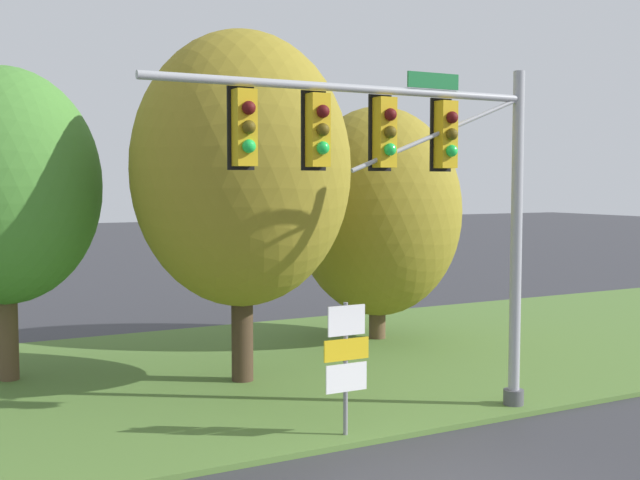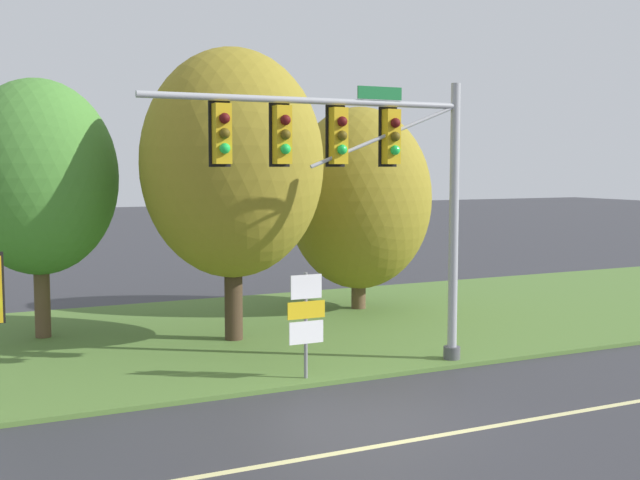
% 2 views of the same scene
% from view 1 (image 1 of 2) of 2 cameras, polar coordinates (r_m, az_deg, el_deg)
% --- Properties ---
extents(grass_verge, '(48.00, 11.50, 0.10)m').
position_cam_1_polar(grass_verge, '(18.93, -6.57, -9.43)').
color(grass_verge, '#517533').
rests_on(grass_verge, ground).
extents(traffic_signal_mast, '(7.62, 0.49, 6.51)m').
position_cam_1_polar(traffic_signal_mast, '(14.41, 6.24, 5.13)').
color(traffic_signal_mast, '#9EA0A5').
rests_on(traffic_signal_mast, grass_verge).
extents(route_sign_post, '(0.88, 0.08, 2.32)m').
position_cam_1_polar(route_sign_post, '(13.96, 1.87, -8.22)').
color(route_sign_post, slate).
rests_on(route_sign_post, grass_verge).
extents(tree_nearest_road, '(4.16, 4.16, 6.90)m').
position_cam_1_polar(tree_nearest_road, '(18.83, -21.53, 3.55)').
color(tree_nearest_road, brown).
rests_on(tree_nearest_road, grass_verge).
extents(tree_left_of_mast, '(4.78, 4.78, 7.65)m').
position_cam_1_polar(tree_left_of_mast, '(17.55, -5.63, 4.98)').
color(tree_left_of_mast, '#423021').
rests_on(tree_left_of_mast, grass_verge).
extents(tree_behind_signpost, '(4.65, 4.65, 6.47)m').
position_cam_1_polar(tree_behind_signpost, '(22.37, 4.13, 2.02)').
color(tree_behind_signpost, brown).
rests_on(tree_behind_signpost, grass_verge).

